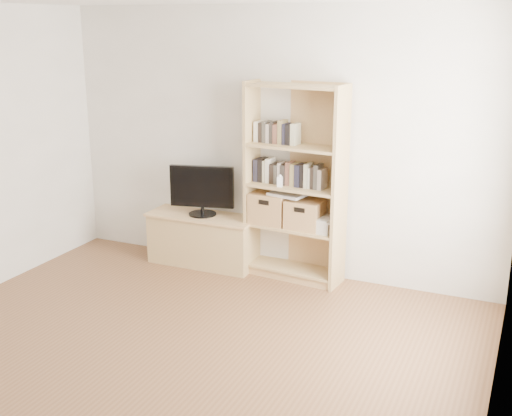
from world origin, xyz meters
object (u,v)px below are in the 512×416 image
Objects in this scene: basket_left at (271,208)px; basket_right at (305,214)px; bookshelf at (295,184)px; tv_stand at (203,240)px; laptop at (288,194)px; television at (202,191)px; baby_monitor at (280,182)px.

basket_left reaches higher than basket_right.
bookshelf reaches higher than basket_left.
laptop reaches higher than tv_stand.
television reaches higher than basket_left.
laptop reaches higher than basket_right.
baby_monitor reaches higher than basket_left.
basket_right is 0.99× the size of laptop.
basket_left is 1.08× the size of laptop.
television is at bearing -172.37° from bookshelf.
laptop is (0.92, 0.03, 0.59)m from tv_stand.
basket_right reaches higher than tv_stand.
laptop is (0.92, 0.03, 0.06)m from television.
tv_stand is at bearing -171.35° from basket_left.
tv_stand is 3.31× the size of basket_right.
bookshelf is 0.37m from basket_left.
tv_stand is at bearing 0.00° from television.
bookshelf is 2.90× the size of television.
baby_monitor is (-0.12, -0.10, 0.03)m from bookshelf.
television is (0.00, 0.00, 0.53)m from tv_stand.
basket_left is 0.37m from basket_right.
baby_monitor reaches higher than basket_right.
tv_stand is 1.69× the size of television.
bookshelf is 5.22× the size of basket_left.
basket_right is (0.23, 0.08, -0.31)m from baby_monitor.
tv_stand is 3.27× the size of laptop.
basket_left is at bearing 177.63° from basket_right.
television is at bearing -171.35° from basket_left.
baby_monitor is (0.87, -0.06, 0.73)m from tv_stand.
tv_stand is at bearing 164.37° from baby_monitor.
basket_left is at bearing -175.35° from laptop.
laptop is at bearing -169.59° from bookshelf.
bookshelf is at bearing 27.71° from baby_monitor.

